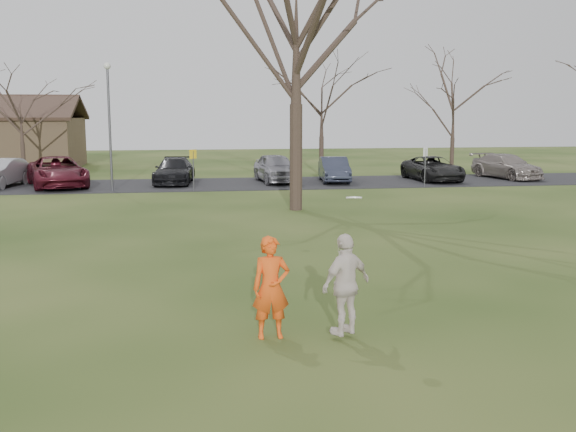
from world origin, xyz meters
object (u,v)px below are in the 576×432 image
at_px(car_2, 57,172).
at_px(catching_play, 346,284).
at_px(car_3, 174,171).
at_px(lamp_post, 109,111).
at_px(player_defender, 271,288).
at_px(car_1, 0,173).
at_px(car_4, 276,168).
at_px(car_7, 507,166).
at_px(car_6, 433,169).
at_px(car_5, 334,170).
at_px(big_tree, 296,31).

height_order(car_2, catching_play, catching_play).
bearing_deg(car_3, lamp_post, -129.18).
height_order(player_defender, catching_play, catching_play).
bearing_deg(lamp_post, catching_play, -74.39).
bearing_deg(player_defender, car_1, 112.00).
bearing_deg(car_1, car_4, 11.77).
xyz_separation_m(car_1, car_7, (28.31, 0.30, -0.03)).
height_order(player_defender, car_7, player_defender).
bearing_deg(player_defender, car_3, 92.97).
height_order(car_4, car_6, car_4).
relative_size(player_defender, car_3, 0.37).
relative_size(car_5, car_7, 0.86).
xyz_separation_m(car_7, lamp_post, (-22.34, -3.01, 3.22)).
bearing_deg(car_5, catching_play, -96.17).
bearing_deg(car_7, lamp_post, 173.76).
bearing_deg(car_2, car_3, -9.84).
xyz_separation_m(lamp_post, big_tree, (8.00, -7.50, 3.03)).
bearing_deg(car_2, catching_play, -86.77).
xyz_separation_m(car_4, catching_play, (-2.22, -25.61, 0.14)).
relative_size(car_5, car_6, 0.85).
relative_size(car_3, car_7, 0.98).
height_order(car_3, big_tree, big_tree).
bearing_deg(car_1, car_6, 10.40).
xyz_separation_m(car_2, car_3, (5.99, 0.78, -0.10)).
height_order(car_1, car_7, car_1).
bearing_deg(big_tree, car_3, 115.46).
distance_m(car_7, big_tree, 18.84).
xyz_separation_m(car_3, car_4, (5.57, -0.13, 0.10)).
bearing_deg(car_3, big_tree, -58.68).
distance_m(player_defender, car_1, 27.51).
height_order(player_defender, car_5, player_defender).
bearing_deg(catching_play, lamp_post, 105.61).
bearing_deg(car_1, car_7, 11.74).
relative_size(car_2, car_6, 1.16).
relative_size(car_4, car_5, 1.11).
relative_size(car_1, car_4, 0.96).
distance_m(car_6, car_7, 4.82).
relative_size(car_1, car_7, 0.91).
relative_size(car_4, catching_play, 1.93).
xyz_separation_m(car_1, lamp_post, (5.98, -2.71, 3.19)).
relative_size(player_defender, car_2, 0.31).
height_order(car_1, car_5, car_1).
xyz_separation_m(car_1, big_tree, (13.98, -10.21, 6.22)).
bearing_deg(lamp_post, car_7, 7.66).
distance_m(car_7, catching_play, 30.30).
xyz_separation_m(car_1, car_4, (14.55, 0.16, 0.06)).
bearing_deg(big_tree, lamp_post, 136.85).
bearing_deg(car_5, car_4, -179.90).
relative_size(player_defender, car_6, 0.36).
xyz_separation_m(car_5, car_7, (10.52, 0.48, 0.02)).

